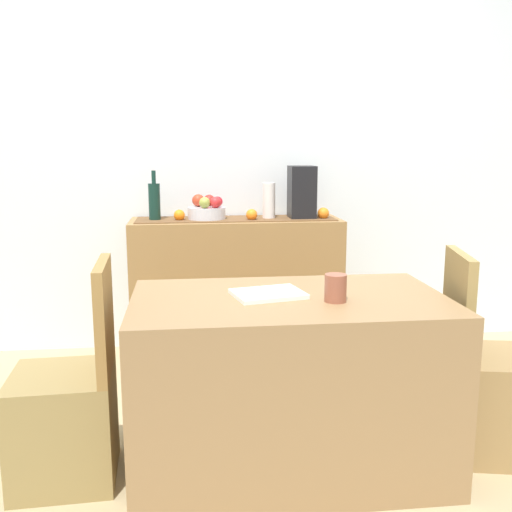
{
  "coord_description": "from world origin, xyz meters",
  "views": [
    {
      "loc": [
        -0.4,
        -2.71,
        1.35
      ],
      "look_at": [
        -0.04,
        0.37,
        0.76
      ],
      "focal_mm": 40.83,
      "sensor_mm": 36.0,
      "label": 1
    }
  ],
  "objects": [
    {
      "name": "ground_plane",
      "position": [
        0.0,
        0.0,
        -0.01
      ],
      "size": [
        6.4,
        6.4,
        0.02
      ],
      "primitive_type": "cube",
      "color": "tan",
      "rests_on": "ground"
    },
    {
      "name": "room_wall_rear",
      "position": [
        0.0,
        1.18,
        1.35
      ],
      "size": [
        6.4,
        0.06,
        2.7
      ],
      "primitive_type": "cube",
      "color": "silver",
      "rests_on": "ground"
    },
    {
      "name": "sideboard_console",
      "position": [
        -0.11,
        0.92,
        0.45
      ],
      "size": [
        1.32,
        0.42,
        0.89
      ],
      "primitive_type": "cube",
      "color": "olive",
      "rests_on": "ground"
    },
    {
      "name": "table_runner",
      "position": [
        -0.11,
        0.92,
        0.89
      ],
      "size": [
        1.24,
        0.32,
        0.01
      ],
      "primitive_type": "cube",
      "color": "brown",
      "rests_on": "sideboard_console"
    },
    {
      "name": "fruit_bowl",
      "position": [
        -0.29,
        0.92,
        0.93
      ],
      "size": [
        0.24,
        0.24,
        0.07
      ],
      "primitive_type": "cylinder",
      "color": "silver",
      "rests_on": "table_runner"
    },
    {
      "name": "apple_upper",
      "position": [
        -0.34,
        0.96,
        1.01
      ],
      "size": [
        0.08,
        0.08,
        0.08
      ],
      "primitive_type": "sphere",
      "color": "#B93821",
      "rests_on": "fruit_bowl"
    },
    {
      "name": "apple_center",
      "position": [
        -0.3,
        0.86,
        1.0
      ],
      "size": [
        0.07,
        0.07,
        0.07
      ],
      "primitive_type": "sphere",
      "color": "#939C41",
      "rests_on": "fruit_bowl"
    },
    {
      "name": "apple_left",
      "position": [
        -0.22,
        0.94,
        1.0
      ],
      "size": [
        0.06,
        0.06,
        0.06
      ],
      "primitive_type": "sphere",
      "color": "red",
      "rests_on": "fruit_bowl"
    },
    {
      "name": "apple_front",
      "position": [
        -0.27,
        0.99,
        1.01
      ],
      "size": [
        0.07,
        0.07,
        0.07
      ],
      "primitive_type": "sphere",
      "color": "red",
      "rests_on": "fruit_bowl"
    },
    {
      "name": "apple_rear",
      "position": [
        -0.24,
        0.86,
        1.0
      ],
      "size": [
        0.07,
        0.07,
        0.07
      ],
      "primitive_type": "sphere",
      "color": "red",
      "rests_on": "fruit_bowl"
    },
    {
      "name": "wine_bottle",
      "position": [
        -0.61,
        0.92,
        1.01
      ],
      "size": [
        0.07,
        0.07,
        0.31
      ],
      "color": "#132F26",
      "rests_on": "sideboard_console"
    },
    {
      "name": "coffee_maker",
      "position": [
        0.31,
        0.92,
        1.06
      ],
      "size": [
        0.16,
        0.18,
        0.33
      ],
      "primitive_type": "cube",
      "color": "black",
      "rests_on": "sideboard_console"
    },
    {
      "name": "ceramic_vase",
      "position": [
        0.1,
        0.92,
        1.0
      ],
      "size": [
        0.08,
        0.08,
        0.23
      ],
      "primitive_type": "cylinder",
      "color": "silver",
      "rests_on": "sideboard_console"
    },
    {
      "name": "orange_loose_mid",
      "position": [
        0.44,
        0.87,
        0.93
      ],
      "size": [
        0.07,
        0.07,
        0.07
      ],
      "primitive_type": "sphere",
      "color": "orange",
      "rests_on": "sideboard_console"
    },
    {
      "name": "orange_loose_far",
      "position": [
        -0.46,
        0.89,
        0.93
      ],
      "size": [
        0.07,
        0.07,
        0.07
      ],
      "primitive_type": "sphere",
      "color": "orange",
      "rests_on": "sideboard_console"
    },
    {
      "name": "orange_loose_end",
      "position": [
        -0.01,
        0.86,
        0.93
      ],
      "size": [
        0.07,
        0.07,
        0.07
      ],
      "primitive_type": "sphere",
      "color": "orange",
      "rests_on": "sideboard_console"
    },
    {
      "name": "dining_table",
      "position": [
        -0.0,
        -0.44,
        0.37
      ],
      "size": [
        1.29,
        0.75,
        0.74
      ],
      "primitive_type": "cube",
      "color": "olive",
      "rests_on": "ground"
    },
    {
      "name": "open_book",
      "position": [
        -0.09,
        -0.42,
        0.75
      ],
      "size": [
        0.32,
        0.27,
        0.02
      ],
      "primitive_type": "cube",
      "rotation": [
        0.0,
        0.0,
        0.22
      ],
      "color": "white",
      "rests_on": "dining_table"
    },
    {
      "name": "coffee_cup",
      "position": [
        0.17,
        -0.53,
        0.79
      ],
      "size": [
        0.09,
        0.09,
        0.11
      ],
      "primitive_type": "cylinder",
      "color": "brown",
      "rests_on": "dining_table"
    },
    {
      "name": "chair_near_window",
      "position": [
        -0.91,
        -0.44,
        0.27
      ],
      "size": [
        0.42,
        0.42,
        0.9
      ],
      "color": "olive",
      "rests_on": "ground"
    },
    {
      "name": "chair_by_corner",
      "position": [
        0.9,
        -0.44,
        0.27
      ],
      "size": [
        0.47,
        0.47,
        0.9
      ],
      "color": "olive",
      "rests_on": "ground"
    }
  ]
}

